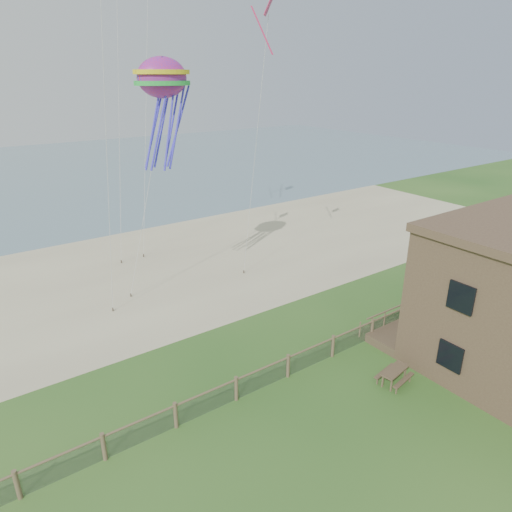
# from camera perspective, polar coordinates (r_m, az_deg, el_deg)

# --- Properties ---
(ground) EXTENTS (160.00, 160.00, 0.00)m
(ground) POSITION_cam_1_polar(r_m,az_deg,el_deg) (20.06, 15.73, -22.65)
(ground) COLOR #26531C
(ground) RESTS_ON ground
(sand_beach) EXTENTS (72.00, 20.00, 0.02)m
(sand_beach) POSITION_cam_1_polar(r_m,az_deg,el_deg) (35.38, -12.54, -1.78)
(sand_beach) COLOR tan
(sand_beach) RESTS_ON ground
(ocean) EXTENTS (160.00, 68.00, 0.02)m
(ocean) POSITION_cam_1_polar(r_m,az_deg,el_deg) (76.52, -25.97, 9.13)
(ocean) COLOR slate
(ocean) RESTS_ON ground
(chainlink_fence) EXTENTS (36.20, 0.20, 1.25)m
(chainlink_fence) POSITION_cam_1_polar(r_m,az_deg,el_deg) (22.88, 4.02, -13.68)
(chainlink_fence) COLOR brown
(chainlink_fence) RESTS_ON ground
(motel_deck) EXTENTS (15.00, 2.00, 0.50)m
(motel_deck) POSITION_cam_1_polar(r_m,az_deg,el_deg) (31.39, 24.10, -5.89)
(motel_deck) COLOR brown
(motel_deck) RESTS_ON ground
(picnic_table) EXTENTS (1.82, 1.49, 0.69)m
(picnic_table) POSITION_cam_1_polar(r_m,az_deg,el_deg) (23.48, 16.87, -14.26)
(picnic_table) COLOR brown
(picnic_table) RESTS_ON ground
(octopus_kite) EXTENTS (3.18, 2.29, 6.43)m
(octopus_kite) POSITION_cam_1_polar(r_m,az_deg,el_deg) (26.51, -11.37, 17.44)
(octopus_kite) COLOR red
(kite_red) EXTENTS (1.90, 1.87, 2.48)m
(kite_red) POSITION_cam_1_polar(r_m,az_deg,el_deg) (27.54, 1.57, 27.33)
(kite_red) COLOR #D02456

